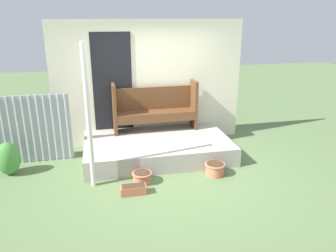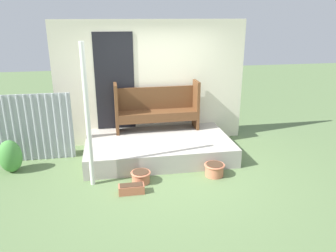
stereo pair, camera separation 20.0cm
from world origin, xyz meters
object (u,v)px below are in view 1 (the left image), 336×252
Objects in this scene: flower_pot_left at (142,177)px; planter_box_rect at (133,190)px; shrub_by_fence at (8,159)px; bench at (155,106)px; support_post at (88,119)px; flower_pot_middle at (215,168)px.

flower_pot_left is 0.84× the size of planter_box_rect.
planter_box_rect is at bearing -28.82° from shrub_by_fence.
bench reaches higher than flower_pot_left.
flower_pot_left is (0.79, -0.08, -1.05)m from support_post.
flower_pot_middle reaches higher than planter_box_rect.
bench is 2.91× the size of shrub_by_fence.
bench is at bearing 16.43° from shrub_by_fence.
shrub_by_fence is at bearing -164.26° from bench.
bench is at bearing 70.28° from planter_box_rect.
bench reaches higher than planter_box_rect.
planter_box_rect is (-0.70, -1.94, -0.79)m from bench.
flower_pot_middle is at bearing 1.02° from flower_pot_left.
shrub_by_fence reaches higher than flower_pot_left.
support_post is 1.32m from flower_pot_left.
flower_pot_middle is (1.29, 0.02, 0.01)m from flower_pot_left.
bench is 4.79× the size of flower_pot_middle.
bench is 5.12× the size of flower_pot_left.
flower_pot_middle is at bearing -12.52° from shrub_by_fence.
bench is (1.31, 1.54, -0.30)m from support_post.
flower_pot_middle is at bearing -64.69° from bench.
bench is at bearing 72.37° from flower_pot_left.
flower_pot_middle is at bearing -1.67° from support_post.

